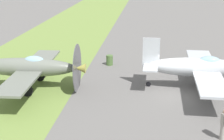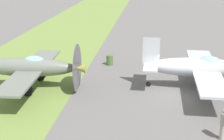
{
  "view_description": "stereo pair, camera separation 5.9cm",
  "coord_description": "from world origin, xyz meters",
  "px_view_note": "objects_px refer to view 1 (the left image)",
  "views": [
    {
      "loc": [
        22.91,
        -1.87,
        8.93
      ],
      "look_at": [
        -0.18,
        -4.52,
        1.41
      ],
      "focal_mm": 54.07,
      "sensor_mm": 36.0,
      "label": 1
    },
    {
      "loc": [
        22.9,
        -1.81,
        8.93
      ],
      "look_at": [
        -0.18,
        -4.52,
        1.41
      ],
      "focal_mm": 54.07,
      "sensor_mm": 36.0,
      "label": 2
    }
  ],
  "objects_px": {
    "airplane_lead": "(202,68)",
    "airplane_wingman": "(28,67)",
    "fuel_drum": "(110,60)",
    "ground_crew_chief": "(224,123)"
  },
  "relations": [
    {
      "from": "airplane_wingman",
      "to": "fuel_drum",
      "type": "distance_m",
      "value": 8.31
    },
    {
      "from": "airplane_lead",
      "to": "fuel_drum",
      "type": "height_order",
      "value": "airplane_lead"
    },
    {
      "from": "airplane_lead",
      "to": "fuel_drum",
      "type": "distance_m",
      "value": 9.02
    },
    {
      "from": "airplane_wingman",
      "to": "ground_crew_chief",
      "type": "height_order",
      "value": "airplane_wingman"
    },
    {
      "from": "airplane_lead",
      "to": "airplane_wingman",
      "type": "relative_size",
      "value": 1.02
    },
    {
      "from": "airplane_lead",
      "to": "fuel_drum",
      "type": "relative_size",
      "value": 12.0
    },
    {
      "from": "ground_crew_chief",
      "to": "fuel_drum",
      "type": "bearing_deg",
      "value": -145.66
    },
    {
      "from": "airplane_wingman",
      "to": "fuel_drum",
      "type": "height_order",
      "value": "airplane_wingman"
    },
    {
      "from": "airplane_lead",
      "to": "fuel_drum",
      "type": "xyz_separation_m",
      "value": [
        -5.15,
        -7.32,
        -1.17
      ]
    },
    {
      "from": "ground_crew_chief",
      "to": "fuel_drum",
      "type": "height_order",
      "value": "ground_crew_chief"
    }
  ]
}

